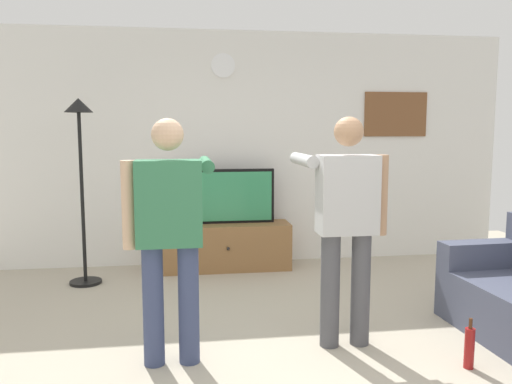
{
  "coord_description": "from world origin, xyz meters",
  "views": [
    {
      "loc": [
        -0.68,
        -3.12,
        1.59
      ],
      "look_at": [
        -0.06,
        1.2,
        1.05
      ],
      "focal_mm": 36.31,
      "sensor_mm": 36.0,
      "label": 1
    }
  ],
  "objects_px": {
    "television": "(226,196)",
    "framed_picture": "(395,114)",
    "tv_stand": "(226,246)",
    "beverage_bottle": "(469,347)",
    "person_standing_nearer_lamp": "(170,227)",
    "floor_lamp": "(80,152)",
    "person_standing_nearer_couch": "(346,218)",
    "wall_clock": "(223,66)"
  },
  "relations": [
    {
      "from": "television",
      "to": "person_standing_nearer_lamp",
      "type": "xyz_separation_m",
      "value": [
        -0.57,
        -2.35,
        0.11
      ]
    },
    {
      "from": "framed_picture",
      "to": "floor_lamp",
      "type": "bearing_deg",
      "value": -169.72
    },
    {
      "from": "wall_clock",
      "to": "person_standing_nearer_couch",
      "type": "bearing_deg",
      "value": -74.58
    },
    {
      "from": "floor_lamp",
      "to": "person_standing_nearer_couch",
      "type": "height_order",
      "value": "floor_lamp"
    },
    {
      "from": "framed_picture",
      "to": "beverage_bottle",
      "type": "xyz_separation_m",
      "value": [
        -0.7,
        -2.97,
        -1.61
      ]
    },
    {
      "from": "wall_clock",
      "to": "framed_picture",
      "type": "relative_size",
      "value": 0.35
    },
    {
      "from": "television",
      "to": "person_standing_nearer_couch",
      "type": "height_order",
      "value": "person_standing_nearer_couch"
    },
    {
      "from": "tv_stand",
      "to": "floor_lamp",
      "type": "xyz_separation_m",
      "value": [
        -1.49,
        -0.35,
        1.09
      ]
    },
    {
      "from": "tv_stand",
      "to": "person_standing_nearer_couch",
      "type": "relative_size",
      "value": 0.86
    },
    {
      "from": "tv_stand",
      "to": "television",
      "type": "relative_size",
      "value": 1.31
    },
    {
      "from": "tv_stand",
      "to": "person_standing_nearer_lamp",
      "type": "distance_m",
      "value": 2.47
    },
    {
      "from": "framed_picture",
      "to": "person_standing_nearer_lamp",
      "type": "bearing_deg",
      "value": -135.61
    },
    {
      "from": "floor_lamp",
      "to": "person_standing_nearer_couch",
      "type": "bearing_deg",
      "value": -40.14
    },
    {
      "from": "television",
      "to": "wall_clock",
      "type": "height_order",
      "value": "wall_clock"
    },
    {
      "from": "tv_stand",
      "to": "framed_picture",
      "type": "distance_m",
      "value": 2.58
    },
    {
      "from": "person_standing_nearer_lamp",
      "to": "person_standing_nearer_couch",
      "type": "distance_m",
      "value": 1.26
    },
    {
      "from": "framed_picture",
      "to": "person_standing_nearer_lamp",
      "type": "distance_m",
      "value": 3.81
    },
    {
      "from": "person_standing_nearer_couch",
      "to": "person_standing_nearer_lamp",
      "type": "bearing_deg",
      "value": -174.29
    },
    {
      "from": "wall_clock",
      "to": "person_standing_nearer_couch",
      "type": "xyz_separation_m",
      "value": [
        0.68,
        -2.47,
        -1.35
      ]
    },
    {
      "from": "floor_lamp",
      "to": "beverage_bottle",
      "type": "bearing_deg",
      "value": -38.96
    },
    {
      "from": "tv_stand",
      "to": "floor_lamp",
      "type": "bearing_deg",
      "value": -166.65
    },
    {
      "from": "tv_stand",
      "to": "beverage_bottle",
      "type": "height_order",
      "value": "tv_stand"
    },
    {
      "from": "wall_clock",
      "to": "tv_stand",
      "type": "bearing_deg",
      "value": -90.0
    },
    {
      "from": "tv_stand",
      "to": "framed_picture",
      "type": "bearing_deg",
      "value": 8.05
    },
    {
      "from": "person_standing_nearer_couch",
      "to": "beverage_bottle",
      "type": "xyz_separation_m",
      "value": [
        0.71,
        -0.5,
        -0.81
      ]
    },
    {
      "from": "television",
      "to": "beverage_bottle",
      "type": "bearing_deg",
      "value": -63.01
    },
    {
      "from": "framed_picture",
      "to": "person_standing_nearer_lamp",
      "type": "xyz_separation_m",
      "value": [
        -2.66,
        -2.6,
        -0.82
      ]
    },
    {
      "from": "beverage_bottle",
      "to": "person_standing_nearer_lamp",
      "type": "bearing_deg",
      "value": 169.32
    },
    {
      "from": "wall_clock",
      "to": "floor_lamp",
      "type": "height_order",
      "value": "wall_clock"
    },
    {
      "from": "television",
      "to": "person_standing_nearer_lamp",
      "type": "bearing_deg",
      "value": -103.67
    },
    {
      "from": "floor_lamp",
      "to": "framed_picture",
      "type": "bearing_deg",
      "value": 10.28
    },
    {
      "from": "framed_picture",
      "to": "television",
      "type": "bearing_deg",
      "value": -173.21
    },
    {
      "from": "tv_stand",
      "to": "person_standing_nearer_lamp",
      "type": "bearing_deg",
      "value": -103.93
    },
    {
      "from": "beverage_bottle",
      "to": "framed_picture",
      "type": "bearing_deg",
      "value": 76.77
    },
    {
      "from": "television",
      "to": "framed_picture",
      "type": "height_order",
      "value": "framed_picture"
    },
    {
      "from": "wall_clock",
      "to": "person_standing_nearer_lamp",
      "type": "distance_m",
      "value": 2.99
    },
    {
      "from": "wall_clock",
      "to": "floor_lamp",
      "type": "xyz_separation_m",
      "value": [
        -1.49,
        -0.64,
        -0.95
      ]
    },
    {
      "from": "television",
      "to": "wall_clock",
      "type": "xyz_separation_m",
      "value": [
        0.0,
        0.24,
        1.47
      ]
    },
    {
      "from": "tv_stand",
      "to": "floor_lamp",
      "type": "height_order",
      "value": "floor_lamp"
    },
    {
      "from": "tv_stand",
      "to": "television",
      "type": "height_order",
      "value": "television"
    },
    {
      "from": "person_standing_nearer_lamp",
      "to": "beverage_bottle",
      "type": "height_order",
      "value": "person_standing_nearer_lamp"
    },
    {
      "from": "framed_picture",
      "to": "person_standing_nearer_couch",
      "type": "distance_m",
      "value": 2.96
    }
  ]
}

